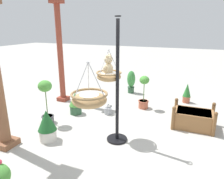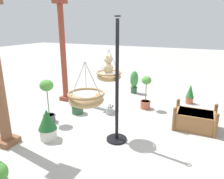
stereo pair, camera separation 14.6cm
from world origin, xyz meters
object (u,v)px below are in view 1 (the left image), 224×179
at_px(potted_plant_conical_shrub, 187,93).
at_px(potted_plant_trailing_ivy, 144,93).
at_px(potted_plant_small_succulent, 47,125).
at_px(wooden_planter_box, 193,118).
at_px(potted_plant_fern_front, 131,81).
at_px(watering_can, 108,111).
at_px(greenhouse_pillar_right, 60,55).
at_px(hanging_basket_with_teddy, 109,76).
at_px(potted_plant_tall_leafy, 46,99).
at_px(hanging_basket_left_high, 89,99).
at_px(teddy_bear, 108,67).
at_px(potted_plant_flowering_red, 75,103).
at_px(display_pole_central, 117,105).

distance_m(potted_plant_conical_shrub, potted_plant_trailing_ivy, 1.53).
bearing_deg(potted_plant_small_succulent, wooden_planter_box, -56.91).
bearing_deg(wooden_planter_box, potted_plant_fern_front, 47.46).
bearing_deg(watering_can, potted_plant_small_succulent, 160.34).
xyz_separation_m(wooden_planter_box, potted_plant_conical_shrub, (1.74, 0.27, 0.09)).
bearing_deg(greenhouse_pillar_right, hanging_basket_with_teddy, -123.43).
relative_size(hanging_basket_with_teddy, potted_plant_trailing_ivy, 0.67).
bearing_deg(potted_plant_small_succulent, potted_plant_tall_leafy, 38.81).
bearing_deg(wooden_planter_box, watering_can, 91.94).
distance_m(hanging_basket_left_high, potted_plant_fern_front, 4.71).
height_order(teddy_bear, wooden_planter_box, teddy_bear).
xyz_separation_m(hanging_basket_with_teddy, potted_plant_conical_shrub, (2.87, -1.46, -1.06)).
bearing_deg(wooden_planter_box, greenhouse_pillar_right, 84.41).
relative_size(potted_plant_flowering_red, potted_plant_conical_shrub, 1.00).
bearing_deg(display_pole_central, potted_plant_fern_front, 12.62).
relative_size(display_pole_central, potted_plant_fern_front, 3.12).
bearing_deg(hanging_basket_left_high, hanging_basket_with_teddy, 11.74).
xyz_separation_m(hanging_basket_left_high, potted_plant_fern_front, (4.55, 0.78, -0.92)).
bearing_deg(hanging_basket_with_teddy, potted_plant_small_succulent, 123.14).
bearing_deg(display_pole_central, greenhouse_pillar_right, 56.81).
bearing_deg(potted_plant_fern_front, wooden_planter_box, -132.54).
xyz_separation_m(hanging_basket_left_high, greenhouse_pillar_right, (2.91, 2.59, 0.14)).
distance_m(greenhouse_pillar_right, potted_plant_trailing_ivy, 2.83).
xyz_separation_m(greenhouse_pillar_right, watering_can, (-0.47, -1.82, -1.39)).
height_order(potted_plant_flowering_red, potted_plant_small_succulent, potted_plant_small_succulent).
xyz_separation_m(greenhouse_pillar_right, wooden_planter_box, (-0.39, -4.03, -1.27)).
relative_size(display_pole_central, potted_plant_small_succulent, 3.69).
bearing_deg(potted_plant_tall_leafy, potted_plant_small_succulent, -141.19).
xyz_separation_m(potted_plant_flowering_red, watering_can, (0.32, -0.85, -0.22)).
bearing_deg(hanging_basket_with_teddy, potted_plant_trailing_ivy, -9.35).
relative_size(hanging_basket_left_high, potted_plant_trailing_ivy, 0.68).
bearing_deg(wooden_planter_box, potted_plant_small_succulent, 123.09).
relative_size(hanging_basket_with_teddy, potted_plant_fern_front, 0.81).
height_order(display_pole_central, hanging_basket_with_teddy, display_pole_central).
bearing_deg(teddy_bear, potted_plant_conical_shrub, -27.30).
distance_m(potted_plant_tall_leafy, potted_plant_small_succulent, 0.93).
distance_m(teddy_bear, wooden_planter_box, 2.47).
height_order(hanging_basket_with_teddy, greenhouse_pillar_right, greenhouse_pillar_right).
height_order(hanging_basket_with_teddy, teddy_bear, hanging_basket_with_teddy).
height_order(teddy_bear, potted_plant_small_succulent, teddy_bear).
xyz_separation_m(hanging_basket_with_teddy, watering_can, (1.05, 0.48, -1.27)).
relative_size(potted_plant_small_succulent, potted_plant_trailing_ivy, 0.70).
relative_size(teddy_bear, potted_plant_flowering_red, 0.71).
distance_m(display_pole_central, potted_plant_flowering_red, 1.87).
relative_size(potted_plant_small_succulent, watering_can, 1.97).
xyz_separation_m(greenhouse_pillar_right, potted_plant_fern_front, (1.64, -1.81, -1.06)).
bearing_deg(teddy_bear, potted_plant_fern_front, 8.44).
bearing_deg(potted_plant_flowering_red, potted_plant_tall_leafy, 155.95).
distance_m(wooden_planter_box, potted_plant_conical_shrub, 1.77).
distance_m(greenhouse_pillar_right, potted_plant_tall_leafy, 1.89).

